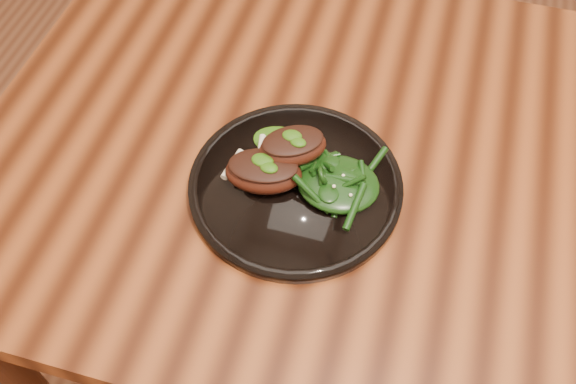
# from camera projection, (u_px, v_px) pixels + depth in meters

# --- Properties ---
(desk) EXTENTS (1.60, 0.80, 0.75)m
(desk) POSITION_uv_depth(u_px,v_px,m) (526.00, 224.00, 0.93)
(desk) COLOR #341306
(desk) RESTS_ON ground
(plate) EXTENTS (0.29, 0.29, 0.02)m
(plate) POSITION_uv_depth(u_px,v_px,m) (296.00, 186.00, 0.86)
(plate) COLOR black
(plate) RESTS_ON desk
(lamb_chop_front) EXTENTS (0.11, 0.08, 0.05)m
(lamb_chop_front) POSITION_uv_depth(u_px,v_px,m) (263.00, 171.00, 0.84)
(lamb_chop_front) COLOR #40170C
(lamb_chop_front) RESTS_ON plate
(lamb_chop_back) EXTENTS (0.11, 0.10, 0.04)m
(lamb_chop_back) POSITION_uv_depth(u_px,v_px,m) (292.00, 146.00, 0.84)
(lamb_chop_back) COLOR #40170C
(lamb_chop_back) RESTS_ON plate
(herb_smear) EXTENTS (0.08, 0.05, 0.01)m
(herb_smear) POSITION_uv_depth(u_px,v_px,m) (282.00, 142.00, 0.89)
(herb_smear) COLOR #1A4307
(herb_smear) RESTS_ON plate
(greens_heap) EXTENTS (0.11, 0.10, 0.04)m
(greens_heap) POSITION_uv_depth(u_px,v_px,m) (339.00, 180.00, 0.83)
(greens_heap) COLOR black
(greens_heap) RESTS_ON plate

